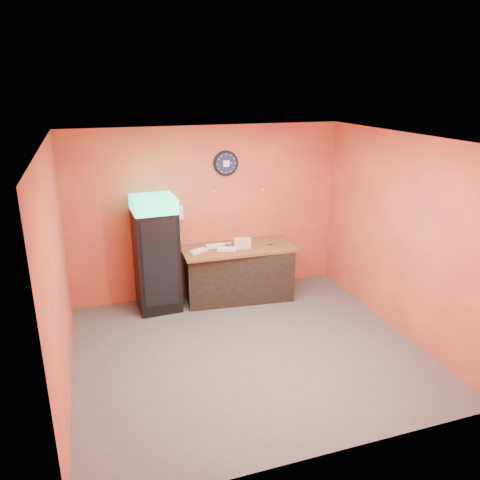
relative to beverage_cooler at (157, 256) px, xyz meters
name	(u,v)px	position (x,y,z in m)	size (l,w,h in m)	color
floor	(248,350)	(0.93, -1.61, -0.89)	(4.50, 4.50, 0.00)	#47474C
back_wall	(208,213)	(0.93, 0.39, 0.51)	(4.50, 0.02, 2.80)	#E0633F
left_wall	(57,275)	(-1.32, -1.61, 0.51)	(0.02, 4.00, 2.80)	#E0633F
right_wall	(400,235)	(3.18, -1.61, 0.51)	(0.02, 4.00, 2.80)	#E0633F
ceiling	(249,139)	(0.93, -1.61, 1.91)	(4.50, 4.00, 0.02)	white
beverage_cooler	(157,256)	(0.00, 0.00, 0.00)	(0.66, 0.67, 1.82)	black
prep_counter	(238,273)	(1.32, 0.01, -0.46)	(1.71, 0.76, 0.86)	black
wall_clock	(226,163)	(1.23, 0.36, 1.31)	(0.40, 0.06, 0.40)	black
wall_phone	(179,213)	(0.44, 0.34, 0.56)	(0.12, 0.11, 0.22)	white
butcher_paper	(238,248)	(1.32, 0.01, -0.01)	(1.84, 0.85, 0.04)	brown
sub_roll_stack	(242,243)	(1.36, -0.10, 0.09)	(0.28, 0.14, 0.17)	beige
wrapped_sandwich_left	(198,251)	(0.65, -0.05, 0.03)	(0.29, 0.11, 0.04)	silver
wrapped_sandwich_mid	(226,249)	(1.09, -0.11, 0.03)	(0.30, 0.12, 0.04)	silver
wrapped_sandwich_right	(215,246)	(0.96, 0.10, 0.03)	(0.30, 0.12, 0.04)	silver
kitchen_tool	(233,241)	(1.29, 0.18, 0.04)	(0.07, 0.07, 0.07)	silver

